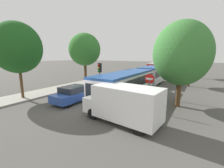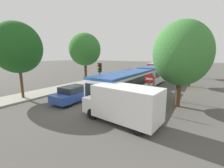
{
  "view_description": "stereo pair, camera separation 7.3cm",
  "coord_description": "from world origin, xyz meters",
  "px_view_note": "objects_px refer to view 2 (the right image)",
  "views": [
    {
      "loc": [
        8.21,
        -8.43,
        4.11
      ],
      "look_at": [
        0.2,
        4.68,
        1.2
      ],
      "focal_mm": 24.0,
      "sensor_mm": 36.0,
      "label": 1
    },
    {
      "loc": [
        8.27,
        -8.39,
        4.11
      ],
      "look_at": [
        0.2,
        4.68,
        1.2
      ],
      "focal_mm": 24.0,
      "sensor_mm": 36.0,
      "label": 2
    }
  ],
  "objects_px": {
    "queued_car_graphite": "(106,84)",
    "white_van": "(123,103)",
    "queued_car_blue": "(74,94)",
    "queued_car_red": "(129,78)",
    "city_bus_rear": "(159,66)",
    "queued_car_navy": "(142,74)",
    "no_entry_sign": "(149,87)",
    "articulated_bus": "(140,78)",
    "direction_sign_post": "(177,73)",
    "tree_right_far": "(196,49)",
    "tree_left_near": "(18,48)",
    "tree_right_near": "(182,54)",
    "tree_left_mid": "(85,50)",
    "traffic_light": "(100,72)",
    "tree_right_mid": "(192,55)"
  },
  "relations": [
    {
      "from": "queued_car_blue",
      "to": "white_van",
      "type": "xyz_separation_m",
      "value": [
        5.73,
        -1.46,
        0.51
      ]
    },
    {
      "from": "queued_car_graphite",
      "to": "white_van",
      "type": "relative_size",
      "value": 0.82
    },
    {
      "from": "white_van",
      "to": "tree_right_near",
      "type": "relative_size",
      "value": 0.76
    },
    {
      "from": "city_bus_rear",
      "to": "direction_sign_post",
      "type": "distance_m",
      "value": 25.78
    },
    {
      "from": "queued_car_red",
      "to": "tree_right_far",
      "type": "bearing_deg",
      "value": -38.32
    },
    {
      "from": "queued_car_red",
      "to": "tree_right_mid",
      "type": "xyz_separation_m",
      "value": [
        8.36,
        1.41,
        3.49
      ]
    },
    {
      "from": "queued_car_graphite",
      "to": "tree_right_mid",
      "type": "xyz_separation_m",
      "value": [
        8.47,
        7.46,
        3.44
      ]
    },
    {
      "from": "traffic_light",
      "to": "tree_right_mid",
      "type": "distance_m",
      "value": 12.86
    },
    {
      "from": "queued_car_navy",
      "to": "tree_left_mid",
      "type": "height_order",
      "value": "tree_left_mid"
    },
    {
      "from": "articulated_bus",
      "to": "tree_left_mid",
      "type": "height_order",
      "value": "tree_left_mid"
    },
    {
      "from": "queued_car_red",
      "to": "tree_right_near",
      "type": "relative_size",
      "value": 0.58
    },
    {
      "from": "queued_car_graphite",
      "to": "queued_car_blue",
      "type": "bearing_deg",
      "value": -177.65
    },
    {
      "from": "tree_right_near",
      "to": "city_bus_rear",
      "type": "bearing_deg",
      "value": 107.84
    },
    {
      "from": "queued_car_graphite",
      "to": "traffic_light",
      "type": "height_order",
      "value": "traffic_light"
    },
    {
      "from": "white_van",
      "to": "tree_right_mid",
      "type": "bearing_deg",
      "value": -93.74
    },
    {
      "from": "queued_car_blue",
      "to": "tree_right_far",
      "type": "distance_m",
      "value": 24.14
    },
    {
      "from": "tree_left_near",
      "to": "tree_right_near",
      "type": "distance_m",
      "value": 14.21
    },
    {
      "from": "tree_left_mid",
      "to": "no_entry_sign",
      "type": "bearing_deg",
      "value": -27.71
    },
    {
      "from": "queued_car_red",
      "to": "direction_sign_post",
      "type": "distance_m",
      "value": 10.52
    },
    {
      "from": "direction_sign_post",
      "to": "tree_right_far",
      "type": "xyz_separation_m",
      "value": [
        0.32,
        17.25,
        2.79
      ]
    },
    {
      "from": "queued_car_blue",
      "to": "tree_right_far",
      "type": "bearing_deg",
      "value": -20.34
    },
    {
      "from": "queued_car_navy",
      "to": "no_entry_sign",
      "type": "distance_m",
      "value": 17.52
    },
    {
      "from": "traffic_light",
      "to": "queued_car_navy",
      "type": "bearing_deg",
      "value": -168.62
    },
    {
      "from": "tree_left_near",
      "to": "tree_right_near",
      "type": "bearing_deg",
      "value": 22.67
    },
    {
      "from": "queued_car_navy",
      "to": "white_van",
      "type": "height_order",
      "value": "white_van"
    },
    {
      "from": "direction_sign_post",
      "to": "tree_left_near",
      "type": "xyz_separation_m",
      "value": [
        -12.68,
        -6.95,
        2.27
      ]
    },
    {
      "from": "traffic_light",
      "to": "tree_right_mid",
      "type": "bearing_deg",
      "value": 152.69
    },
    {
      "from": "queued_car_blue",
      "to": "traffic_light",
      "type": "distance_m",
      "value": 3.29
    },
    {
      "from": "articulated_bus",
      "to": "no_entry_sign",
      "type": "distance_m",
      "value": 7.03
    },
    {
      "from": "tree_left_near",
      "to": "city_bus_rear",
      "type": "bearing_deg",
      "value": 81.43
    },
    {
      "from": "white_van",
      "to": "tree_left_mid",
      "type": "relative_size",
      "value": 0.72
    },
    {
      "from": "white_van",
      "to": "traffic_light",
      "type": "bearing_deg",
      "value": -34.55
    },
    {
      "from": "queued_car_graphite",
      "to": "tree_left_mid",
      "type": "distance_m",
      "value": 6.2
    },
    {
      "from": "queued_car_blue",
      "to": "traffic_light",
      "type": "height_order",
      "value": "traffic_light"
    },
    {
      "from": "white_van",
      "to": "tree_right_mid",
      "type": "relative_size",
      "value": 0.81
    },
    {
      "from": "queued_car_blue",
      "to": "traffic_light",
      "type": "xyz_separation_m",
      "value": [
        0.98,
        2.59,
        1.76
      ]
    },
    {
      "from": "white_van",
      "to": "tree_left_near",
      "type": "bearing_deg",
      "value": 8.42
    },
    {
      "from": "queued_car_graphite",
      "to": "tree_left_mid",
      "type": "height_order",
      "value": "tree_left_mid"
    },
    {
      "from": "queued_car_red",
      "to": "articulated_bus",
      "type": "bearing_deg",
      "value": -141.12
    },
    {
      "from": "articulated_bus",
      "to": "queued_car_graphite",
      "type": "distance_m",
      "value": 4.08
    },
    {
      "from": "articulated_bus",
      "to": "traffic_light",
      "type": "relative_size",
      "value": 5.01
    },
    {
      "from": "queued_car_graphite",
      "to": "tree_left_mid",
      "type": "bearing_deg",
      "value": 72.12
    },
    {
      "from": "queued_car_blue",
      "to": "tree_right_near",
      "type": "bearing_deg",
      "value": -66.95
    },
    {
      "from": "queued_car_blue",
      "to": "queued_car_red",
      "type": "relative_size",
      "value": 1.06
    },
    {
      "from": "city_bus_rear",
      "to": "queued_car_navy",
      "type": "height_order",
      "value": "city_bus_rear"
    },
    {
      "from": "articulated_bus",
      "to": "direction_sign_post",
      "type": "xyz_separation_m",
      "value": [
        4.44,
        -2.42,
        1.1
      ]
    },
    {
      "from": "articulated_bus",
      "to": "tree_right_far",
      "type": "height_order",
      "value": "tree_right_far"
    },
    {
      "from": "queued_car_blue",
      "to": "no_entry_sign",
      "type": "height_order",
      "value": "no_entry_sign"
    },
    {
      "from": "no_entry_sign",
      "to": "queued_car_navy",
      "type": "bearing_deg",
      "value": -157.91
    },
    {
      "from": "city_bus_rear",
      "to": "traffic_light",
      "type": "distance_m",
      "value": 26.98
    }
  ]
}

